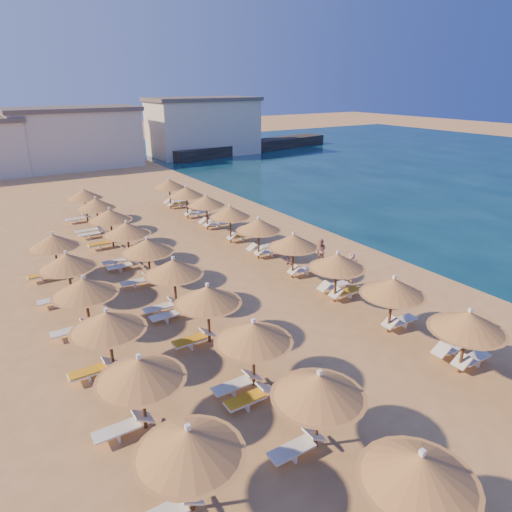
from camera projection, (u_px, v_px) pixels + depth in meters
ground at (283, 311)px, 21.68m from camera, size 220.00×220.00×0.00m
jetty at (253, 146)px, 71.04m from camera, size 30.20×9.79×1.50m
hotel_blocks at (96, 136)px, 58.47m from camera, size 47.32×9.45×8.10m
parasol_row_east at (293, 242)px, 24.60m from camera, size 2.79×37.61×2.69m
parasol_row_west at (174, 268)px, 21.13m from camera, size 2.79×37.61×2.69m
parasol_row_inland at (95, 303)px, 17.75m from camera, size 2.79×20.20×2.69m
loungers at (221, 294)px, 22.67m from camera, size 14.17×36.27×0.66m
beachgoer_a at (350, 271)px, 23.86m from camera, size 0.46×0.69×1.90m
beachgoer_b at (321, 251)px, 27.05m from camera, size 0.75×0.87×1.56m
beachgoer_c at (289, 252)px, 26.99m from camera, size 0.78×0.98×1.55m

